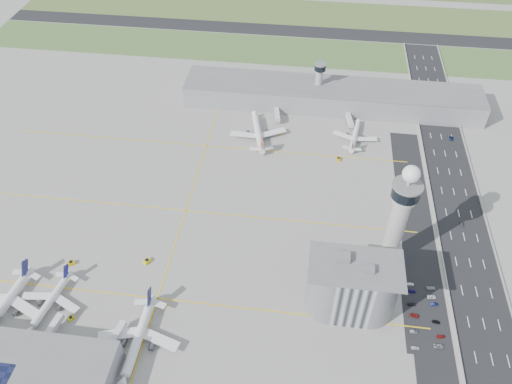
# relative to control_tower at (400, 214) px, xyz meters

# --- Properties ---
(ground) EXTENTS (1000.00, 1000.00, 0.00)m
(ground) POSITION_rel_control_tower_xyz_m (-72.00, -8.00, -35.04)
(ground) COLOR #9E9C93
(grass_strip_0) EXTENTS (480.00, 50.00, 0.08)m
(grass_strip_0) POSITION_rel_control_tower_xyz_m (-92.00, 217.00, -35.00)
(grass_strip_0) COLOR #4C6F34
(grass_strip_0) RESTS_ON ground
(grass_strip_1) EXTENTS (480.00, 60.00, 0.08)m
(grass_strip_1) POSITION_rel_control_tower_xyz_m (-92.00, 292.00, -35.00)
(grass_strip_1) COLOR #4B622E
(grass_strip_1) RESTS_ON ground
(runway) EXTENTS (480.00, 22.00, 0.10)m
(runway) POSITION_rel_control_tower_xyz_m (-92.00, 254.00, -34.98)
(runway) COLOR black
(runway) RESTS_ON ground
(highway) EXTENTS (28.00, 500.00, 0.10)m
(highway) POSITION_rel_control_tower_xyz_m (43.00, -8.00, -34.99)
(highway) COLOR black
(highway) RESTS_ON ground
(barrier_left) EXTENTS (0.60, 500.00, 1.20)m
(barrier_left) POSITION_rel_control_tower_xyz_m (29.00, -8.00, -34.44)
(barrier_left) COLOR #9E9E99
(barrier_left) RESTS_ON ground
(barrier_right) EXTENTS (0.60, 500.00, 1.20)m
(barrier_right) POSITION_rel_control_tower_xyz_m (57.00, -8.00, -34.44)
(barrier_right) COLOR #9E9E99
(barrier_right) RESTS_ON ground
(landside_road) EXTENTS (18.00, 260.00, 0.08)m
(landside_road) POSITION_rel_control_tower_xyz_m (18.00, -18.00, -35.00)
(landside_road) COLOR black
(landside_road) RESTS_ON ground
(parking_lot) EXTENTS (20.00, 44.00, 0.10)m
(parking_lot) POSITION_rel_control_tower_xyz_m (16.00, -30.00, -34.99)
(parking_lot) COLOR black
(parking_lot) RESTS_ON ground
(taxiway_line_h_0) EXTENTS (260.00, 0.60, 0.01)m
(taxiway_line_h_0) POSITION_rel_control_tower_xyz_m (-112.00, -38.00, -35.04)
(taxiway_line_h_0) COLOR yellow
(taxiway_line_h_0) RESTS_ON ground
(taxiway_line_h_1) EXTENTS (260.00, 0.60, 0.01)m
(taxiway_line_h_1) POSITION_rel_control_tower_xyz_m (-112.00, 22.00, -35.04)
(taxiway_line_h_1) COLOR yellow
(taxiway_line_h_1) RESTS_ON ground
(taxiway_line_h_2) EXTENTS (260.00, 0.60, 0.01)m
(taxiway_line_h_2) POSITION_rel_control_tower_xyz_m (-112.00, 82.00, -35.04)
(taxiway_line_h_2) COLOR yellow
(taxiway_line_h_2) RESTS_ON ground
(taxiway_line_v) EXTENTS (0.60, 260.00, 0.01)m
(taxiway_line_v) POSITION_rel_control_tower_xyz_m (-112.00, 22.00, -35.04)
(taxiway_line_v) COLOR yellow
(taxiway_line_v) RESTS_ON ground
(control_tower) EXTENTS (14.00, 14.00, 64.50)m
(control_tower) POSITION_rel_control_tower_xyz_m (0.00, 0.00, 0.00)
(control_tower) COLOR #ADAAA5
(control_tower) RESTS_ON ground
(secondary_tower) EXTENTS (8.60, 8.60, 31.90)m
(secondary_tower) POSITION_rel_control_tower_xyz_m (-42.00, 142.00, -16.24)
(secondary_tower) COLOR #ADAAA5
(secondary_tower) RESTS_ON ground
(admin_building) EXTENTS (42.00, 24.00, 33.50)m
(admin_building) POSITION_rel_control_tower_xyz_m (-20.01, -30.00, -19.74)
(admin_building) COLOR #B2B2B7
(admin_building) RESTS_ON ground
(terminal_pier) EXTENTS (210.00, 32.00, 15.80)m
(terminal_pier) POSITION_rel_control_tower_xyz_m (-32.00, 140.00, -27.14)
(terminal_pier) COLOR gray
(terminal_pier) RESTS_ON ground
(near_terminal) EXTENTS (84.00, 42.00, 13.00)m
(near_terminal) POSITION_rel_control_tower_xyz_m (-160.07, -90.02, -28.62)
(near_terminal) COLOR gray
(near_terminal) RESTS_ON ground
(airplane_near_a) EXTENTS (42.83, 48.43, 12.24)m
(airplane_near_a) POSITION_rel_control_tower_xyz_m (-182.02, -53.13, -28.92)
(airplane_near_a) COLOR white
(airplane_near_a) RESTS_ON ground
(airplane_near_b) EXTENTS (36.19, 40.68, 10.14)m
(airplane_near_b) POSITION_rel_control_tower_xyz_m (-161.73, -48.23, -29.97)
(airplane_near_b) COLOR white
(airplane_near_b) RESTS_ON ground
(airplane_near_c) EXTENTS (39.09, 45.74, 12.63)m
(airplane_near_c) POSITION_rel_control_tower_xyz_m (-113.77, -62.73, -28.73)
(airplane_near_c) COLOR white
(airplane_near_c) RESTS_ON ground
(airplane_far_a) EXTENTS (47.72, 52.63, 12.54)m
(airplane_far_a) POSITION_rel_control_tower_xyz_m (-79.80, 97.44, -28.77)
(airplane_far_a) COLOR white
(airplane_far_a) RESTS_ON ground
(airplane_far_b) EXTENTS (35.18, 39.63, 9.93)m
(airplane_far_b) POSITION_rel_control_tower_xyz_m (-15.14, 102.41, -30.07)
(airplane_far_b) COLOR white
(airplane_far_b) RESTS_ON ground
(jet_bridge_near_1) EXTENTS (5.39, 14.31, 5.70)m
(jet_bridge_near_1) POSITION_rel_control_tower_xyz_m (-155.00, -69.00, -32.19)
(jet_bridge_near_1) COLOR silver
(jet_bridge_near_1) RESTS_ON ground
(jet_bridge_near_2) EXTENTS (5.39, 14.31, 5.70)m
(jet_bridge_near_2) POSITION_rel_control_tower_xyz_m (-125.00, -69.00, -32.19)
(jet_bridge_near_2) COLOR silver
(jet_bridge_near_2) RESTS_ON ground
(jet_bridge_far_0) EXTENTS (5.39, 14.31, 5.70)m
(jet_bridge_far_0) POSITION_rel_control_tower_xyz_m (-70.00, 124.00, -32.19)
(jet_bridge_far_0) COLOR silver
(jet_bridge_far_0) RESTS_ON ground
(jet_bridge_far_1) EXTENTS (5.39, 14.31, 5.70)m
(jet_bridge_far_1) POSITION_rel_control_tower_xyz_m (-20.00, 124.00, -32.19)
(jet_bridge_far_1) COLOR silver
(jet_bridge_far_1) RESTS_ON ground
(tug_0) EXTENTS (3.50, 3.57, 1.73)m
(tug_0) POSITION_rel_control_tower_xyz_m (-149.14, -54.34, -34.18)
(tug_0) COLOR yellow
(tug_0) RESTS_ON ground
(tug_1) EXTENTS (4.40, 4.11, 2.11)m
(tug_1) POSITION_rel_control_tower_xyz_m (-161.91, -23.26, -33.99)
(tug_1) COLOR #EFB103
(tug_1) RESTS_ON ground
(tug_2) EXTENTS (3.43, 3.03, 1.66)m
(tug_2) POSITION_rel_control_tower_xyz_m (-107.72, -41.64, -34.21)
(tug_2) COLOR yellow
(tug_2) RESTS_ON ground
(tug_3) EXTENTS (4.07, 4.40, 2.11)m
(tug_3) POSITION_rel_control_tower_xyz_m (-123.32, -16.95, -33.99)
(tug_3) COLOR yellow
(tug_3) RESTS_ON ground
(tug_4) EXTENTS (3.52, 3.83, 1.84)m
(tug_4) POSITION_rel_control_tower_xyz_m (-64.67, 101.79, -34.12)
(tug_4) COLOR gold
(tug_4) RESTS_ON ground
(tug_5) EXTENTS (2.39, 3.41, 1.95)m
(tug_5) POSITION_rel_control_tower_xyz_m (-25.65, 78.67, -34.07)
(tug_5) COLOR #D2A500
(tug_5) RESTS_ON ground
(car_lot_0) EXTENTS (3.78, 1.67, 1.27)m
(car_lot_0) POSITION_rel_control_tower_xyz_m (9.84, -49.02, -34.41)
(car_lot_0) COLOR silver
(car_lot_0) RESTS_ON ground
(car_lot_1) EXTENTS (3.87, 1.66, 1.24)m
(car_lot_1) POSITION_rel_control_tower_xyz_m (10.12, -40.81, -34.42)
(car_lot_1) COLOR slate
(car_lot_1) RESTS_ON ground
(car_lot_2) EXTENTS (4.43, 2.48, 1.17)m
(car_lot_2) POSITION_rel_control_tower_xyz_m (11.21, -32.09, -34.46)
(car_lot_2) COLOR maroon
(car_lot_2) RESTS_ON ground
(car_lot_3) EXTENTS (4.03, 1.87, 1.14)m
(car_lot_3) POSITION_rel_control_tower_xyz_m (10.59, -25.77, -34.47)
(car_lot_3) COLOR black
(car_lot_3) RESTS_ON ground
(car_lot_4) EXTENTS (3.66, 1.59, 1.23)m
(car_lot_4) POSITION_rel_control_tower_xyz_m (11.38, -18.17, -34.43)
(car_lot_4) COLOR navy
(car_lot_4) RESTS_ON ground
(car_lot_5) EXTENTS (3.35, 1.33, 1.08)m
(car_lot_5) POSITION_rel_control_tower_xyz_m (10.94, -14.05, -34.50)
(car_lot_5) COLOR white
(car_lot_5) RESTS_ON ground
(car_lot_6) EXTENTS (4.70, 2.43, 1.27)m
(car_lot_6) POSITION_rel_control_tower_xyz_m (20.38, -46.83, -34.41)
(car_lot_6) COLOR gray
(car_lot_6) RESTS_ON ground
(car_lot_7) EXTENTS (3.99, 2.06, 1.11)m
(car_lot_7) POSITION_rel_control_tower_xyz_m (22.11, -41.71, -34.49)
(car_lot_7) COLOR maroon
(car_lot_7) RESTS_ON ground
(car_lot_8) EXTENTS (3.71, 1.87, 1.21)m
(car_lot_8) POSITION_rel_control_tower_xyz_m (20.76, -34.25, -34.43)
(car_lot_8) COLOR black
(car_lot_8) RESTS_ON ground
(car_lot_9) EXTENTS (3.95, 1.90, 1.25)m
(car_lot_9) POSITION_rel_control_tower_xyz_m (21.15, -24.53, -34.42)
(car_lot_9) COLOR navy
(car_lot_9) RESTS_ON ground
(car_lot_10) EXTENTS (4.60, 2.42, 1.23)m
(car_lot_10) POSITION_rel_control_tower_xyz_m (20.51, -20.42, -34.42)
(car_lot_10) COLOR white
(car_lot_10) RESTS_ON ground
(car_lot_11) EXTENTS (4.70, 2.41, 1.31)m
(car_lot_11) POSITION_rel_control_tower_xyz_m (20.83, -15.11, -34.39)
(car_lot_11) COLOR #9DA3AB
(car_lot_11) RESTS_ON ground
(car_hw_1) EXTENTS (1.74, 3.68, 1.17)m
(car_hw_1) POSITION_rel_control_tower_xyz_m (43.08, 30.73, -34.46)
(car_hw_1) COLOR black
(car_hw_1) RESTS_ON ground
(car_hw_2) EXTENTS (2.45, 4.76, 1.29)m
(car_hw_2) POSITION_rel_control_tower_xyz_m (49.20, 110.06, -34.40)
(car_hw_2) COLOR navy
(car_hw_2) RESTS_ON ground
(car_hw_4) EXTENTS (1.55, 3.78, 1.28)m
(car_hw_4) POSITION_rel_control_tower_xyz_m (35.19, 171.79, -34.40)
(car_hw_4) COLOR #A8ABB1
(car_hw_4) RESTS_ON ground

